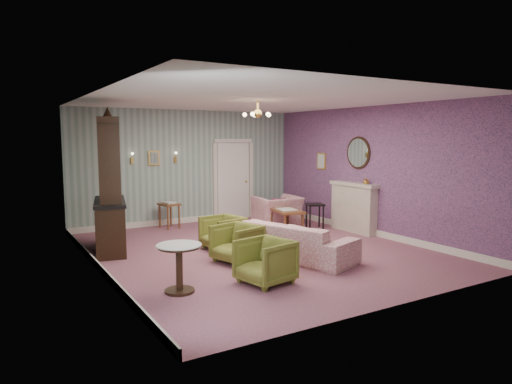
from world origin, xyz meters
TOP-DOWN VIEW (x-y plane):
  - floor at (0.00, 0.00)m, footprint 7.00×7.00m
  - ceiling at (0.00, 0.00)m, footprint 7.00×7.00m
  - wall_back at (0.00, 3.50)m, footprint 6.00×0.00m
  - wall_front at (0.00, -3.50)m, footprint 6.00×0.00m
  - wall_left at (-3.00, 0.00)m, footprint 0.00×7.00m
  - wall_right at (3.00, 0.00)m, footprint 0.00×7.00m
  - wall_right_floral at (2.98, 0.00)m, footprint 0.00×7.00m
  - door at (1.30, 3.46)m, footprint 1.12×0.12m
  - olive_chair_a at (-0.97, -1.83)m, footprint 0.80×0.84m
  - olive_chair_b at (-0.75, -0.53)m, footprint 0.84×0.88m
  - olive_chair_c at (-0.54, 0.45)m, footprint 0.77×0.80m
  - sofa_chintz at (0.25, -0.85)m, footprint 1.39×2.38m
  - wingback_chair at (1.87, 2.13)m, footprint 1.13×0.77m
  - dresser at (-2.47, 1.45)m, footprint 0.92×1.72m
  - fireplace at (2.86, 0.40)m, footprint 0.30×1.40m
  - mantel_vase at (2.84, 0.00)m, footprint 0.15×0.15m
  - oval_mirror at (2.96, 0.40)m, footprint 0.04×0.76m
  - framed_print at (2.97, 1.75)m, footprint 0.04×0.34m
  - coffee_table at (1.62, 1.35)m, footprint 0.73×1.08m
  - side_table_black at (2.31, 1.16)m, footprint 0.53×0.53m
  - pedestal_table at (-2.23, -1.54)m, footprint 0.78×0.78m
  - nesting_table at (-0.70, 3.03)m, footprint 0.48×0.57m
  - gilt_mirror_back at (-0.90, 3.46)m, footprint 0.28×0.06m
  - sconce_left at (-1.45, 3.44)m, footprint 0.16×0.12m
  - sconce_right at (-0.35, 3.44)m, footprint 0.16×0.12m
  - chandelier at (0.00, 0.00)m, footprint 0.56×0.56m
  - burgundy_cushion at (1.82, 1.98)m, footprint 0.41×0.28m

SIDE VIEW (x-z plane):
  - floor at x=0.00m, z-range 0.00..0.00m
  - coffee_table at x=1.62m, z-range 0.00..0.51m
  - side_table_black at x=2.31m, z-range 0.00..0.61m
  - nesting_table at x=-0.70m, z-range 0.00..0.66m
  - pedestal_table at x=-2.23m, z-range 0.00..0.70m
  - olive_chair_c at x=-0.54m, z-range 0.00..0.73m
  - olive_chair_b at x=-0.75m, z-range 0.00..0.74m
  - olive_chair_a at x=-0.97m, z-range 0.00..0.74m
  - sofa_chintz at x=0.25m, z-range 0.00..0.89m
  - wingback_chair at x=1.87m, z-range 0.00..0.95m
  - burgundy_cushion at x=1.82m, z-range 0.28..0.68m
  - fireplace at x=2.86m, z-range 0.00..1.16m
  - door at x=1.30m, z-range 0.00..2.16m
  - mantel_vase at x=2.84m, z-range 1.16..1.31m
  - dresser at x=-2.47m, z-range 0.00..2.72m
  - wall_back at x=0.00m, z-range -1.55..4.45m
  - wall_front at x=0.00m, z-range -1.55..4.45m
  - wall_left at x=-3.00m, z-range -2.05..4.95m
  - wall_right at x=3.00m, z-range -2.05..4.95m
  - wall_right_floral at x=2.98m, z-range -2.05..4.95m
  - framed_print at x=2.97m, z-range 1.39..1.81m
  - gilt_mirror_back at x=-0.90m, z-range 1.52..1.88m
  - sconce_left at x=-1.45m, z-range 1.55..1.85m
  - sconce_right at x=-0.35m, z-range 1.55..1.85m
  - oval_mirror at x=2.96m, z-range 1.43..2.27m
  - chandelier at x=0.00m, z-range 2.45..2.81m
  - ceiling at x=0.00m, z-range 2.90..2.90m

